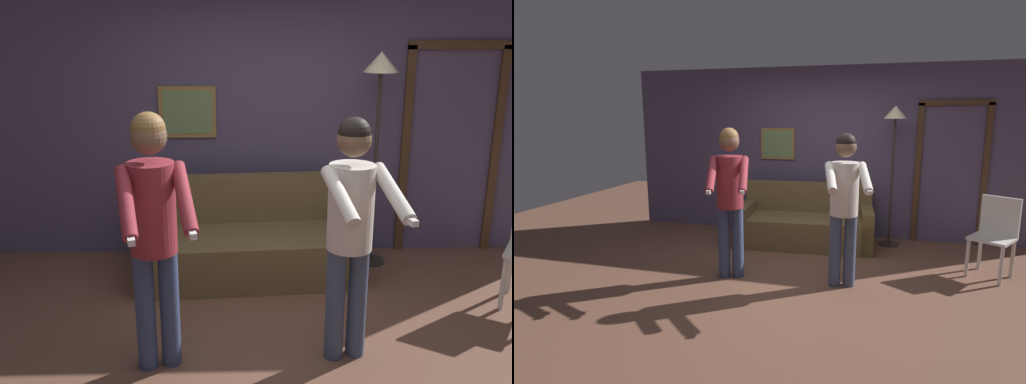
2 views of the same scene
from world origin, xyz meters
TOP-DOWN VIEW (x-y plane):
  - ground_plane at (0.00, 0.00)m, footprint 12.00×12.00m
  - back_wall_assembly at (0.02, 2.06)m, footprint 6.40×0.10m
  - couch at (-0.26, 1.45)m, footprint 1.95×0.98m
  - torchiere_lamp at (0.93, 1.69)m, footprint 0.31×0.31m
  - person_standing_left at (-0.88, -0.01)m, footprint 0.54×0.68m
  - person_standing_right at (0.39, 0.06)m, footprint 0.52×0.66m
  - dining_chair_distant at (2.08, 0.83)m, footprint 0.58×0.58m

SIDE VIEW (x-z plane):
  - ground_plane at x=0.00m, z-range 0.00..0.00m
  - couch at x=-0.26m, z-range -0.16..0.71m
  - dining_chair_distant at x=2.08m, z-range 0.06..0.99m
  - person_standing_right at x=0.39m, z-range 0.17..1.85m
  - person_standing_left at x=-0.88m, z-range 0.18..1.91m
  - back_wall_assembly at x=0.02m, z-range 0.00..2.60m
  - torchiere_lamp at x=0.93m, z-range 0.64..2.64m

